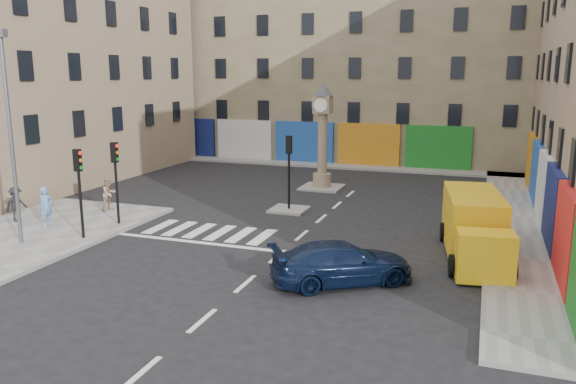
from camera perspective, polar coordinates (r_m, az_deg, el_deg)
The scene contains 17 objects.
ground at distance 20.61m, azimuth -2.10°, elevation -7.41°, with size 120.00×120.00×0.00m, color black.
sidewalk_right at distance 28.90m, azimuth 21.96°, elevation -2.44°, with size 2.60×30.00×0.15m, color gray.
sidewalk_far at distance 42.33m, azimuth 3.95°, elevation 2.76°, with size 32.00×2.40×0.15m, color gray.
island_near at distance 28.45m, azimuth 0.09°, elevation -1.80°, with size 1.80×1.80×0.12m, color gray.
island_far at distance 34.03m, azimuth 3.46°, elevation 0.47°, with size 2.40×2.40×0.12m, color gray.
building_far at distance 47.42m, azimuth 6.06°, elevation 13.93°, with size 32.00×10.00×17.00m, color #8C7D5D.
building_left at distance 39.88m, azimuth -22.04°, elevation 12.09°, with size 8.00×20.00×15.00m, color #8D755C.
traffic_light_left_near at distance 24.32m, azimuth -20.47°, elevation 1.23°, with size 0.28×0.22×3.70m.
traffic_light_left_far at distance 26.17m, azimuth -17.12°, elevation 2.17°, with size 0.28×0.22×3.70m.
traffic_light_island at distance 27.96m, azimuth 0.09°, elevation 3.25°, with size 0.28×0.22×3.70m.
lamp_post at distance 24.31m, azimuth -26.42°, elevation 5.91°, with size 0.50×0.25×8.30m.
clock_pillar at distance 33.51m, azimuth 3.53°, elevation 6.33°, with size 1.20×1.20×6.10m.
navy_sedan at distance 18.78m, azimuth 5.52°, elevation -7.18°, with size 1.93×4.76×1.38m, color black.
yellow_van at distance 22.38m, azimuth 18.42°, elevation -3.36°, with size 2.89×6.61×2.33m.
pedestrian_blue at distance 27.15m, azimuth -23.35°, elevation -1.37°, with size 0.64×0.42×1.76m, color #5F90DA.
pedestrian_tan at distance 29.20m, azimuth -17.72°, elevation -0.17°, with size 0.81×0.63×1.66m, color tan.
pedestrian_dark at distance 28.58m, azimuth -25.91°, elevation -1.11°, with size 1.04×0.60×1.62m, color black.
Camera 1 is at (7.21, -18.05, 6.84)m, focal length 35.00 mm.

